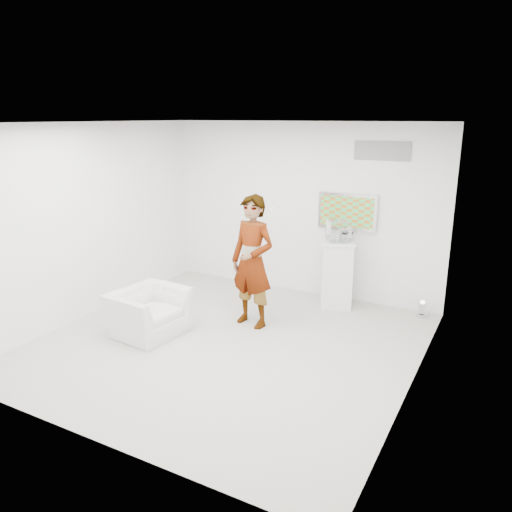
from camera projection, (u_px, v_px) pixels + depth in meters
name	position (u px, v px, depth m)	size (l,w,h in m)	color
room	(227.00, 240.00, 6.61)	(5.01, 5.01, 3.00)	#B7B0A7
tv	(347.00, 211.00, 8.29)	(1.00, 0.08, 0.60)	silver
logo_decal	(382.00, 151.00, 7.82)	(0.90, 0.02, 0.30)	gray
person	(252.00, 262.00, 7.39)	(0.73, 0.48, 1.99)	silver
armchair	(148.00, 312.00, 7.26)	(1.01, 0.88, 0.66)	silver
pedestal	(336.00, 274.00, 8.26)	(0.54, 0.54, 1.12)	white
floor_uplight	(422.00, 309.00, 7.90)	(0.17, 0.17, 0.26)	silver
vitrine	(338.00, 231.00, 8.07)	(0.33, 0.33, 0.33)	white
console	(338.00, 235.00, 8.08)	(0.05, 0.15, 0.20)	white
wii_remote	(272.00, 209.00, 7.14)	(0.03, 0.13, 0.03)	white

